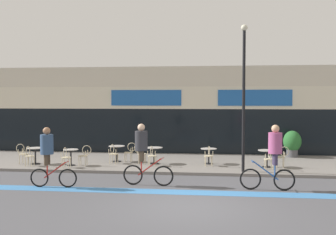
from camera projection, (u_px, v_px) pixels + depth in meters
ground_plane at (187, 206)px, 11.18m from camera, size 120.00×120.00×0.00m
sidewalk_slab at (197, 163)px, 18.37m from camera, size 40.00×5.50×0.12m
storefront_facade at (201, 110)px, 22.93m from camera, size 40.00×4.06×4.81m
bike_lane_stripe at (190, 192)px, 12.81m from camera, size 36.00×0.70×0.01m
bistro_table_0 at (35, 152)px, 17.70m from camera, size 0.76×0.76×0.74m
bistro_table_1 at (71, 154)px, 17.29m from camera, size 0.65×0.65×0.72m
bistro_table_2 at (117, 150)px, 18.37m from camera, size 0.75×0.75×0.74m
bistro_table_3 at (154, 152)px, 17.77m from camera, size 0.76×0.76×0.74m
bistro_table_4 at (209, 153)px, 17.73m from camera, size 0.72×0.72×0.70m
bistro_table_5 at (267, 155)px, 16.85m from camera, size 0.77×0.77×0.74m
cafe_chair_0_near at (29, 155)px, 17.08m from camera, size 0.42×0.59×0.90m
cafe_chair_0_side at (22, 152)px, 17.77m from camera, size 0.59×0.43×0.90m
cafe_chair_1_near at (66, 156)px, 16.67m from camera, size 0.42×0.59×0.90m
cafe_chair_1_side at (85, 154)px, 17.23m from camera, size 0.58×0.41×0.90m
cafe_chair_2_near at (113, 152)px, 17.75m from camera, size 0.45×0.60×0.90m
cafe_chair_2_side at (130, 151)px, 18.30m from camera, size 0.58×0.41×0.90m
cafe_chair_3_near at (152, 154)px, 17.15m from camera, size 0.42×0.58×0.90m
cafe_chair_3_side at (141, 152)px, 17.85m from camera, size 0.57×0.40×0.90m
cafe_chair_4_near at (209, 154)px, 17.11m from camera, size 0.45×0.60×0.90m
cafe_chair_5_near at (269, 157)px, 16.23m from camera, size 0.43×0.59×0.90m
cafe_chair_5_side at (282, 156)px, 16.78m from camera, size 0.58×0.41×0.90m
planter_pot at (292, 143)px, 19.83m from camera, size 0.90×0.90×1.33m
lamp_post at (244, 88)px, 15.71m from camera, size 0.26×0.26×5.89m
cyclist_0 at (48, 152)px, 13.54m from camera, size 1.65×0.50×2.08m
cyclist_1 at (143, 150)px, 13.84m from camera, size 1.82×0.53×2.18m
cyclist_2 at (273, 153)px, 13.07m from camera, size 1.82×0.48×2.20m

